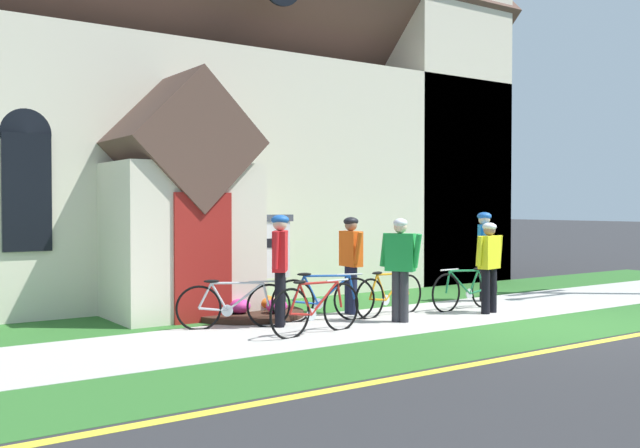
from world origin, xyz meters
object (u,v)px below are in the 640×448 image
(bicycle_yellow, at_px, (466,290))
(bicycle_green, at_px, (234,305))
(bicycle_orange, at_px, (389,295))
(bicycle_red, at_px, (324,298))
(cyclist_in_orange_jersey, at_px, (351,257))
(cyclist_in_white_jersey, at_px, (400,262))
(cyclist_in_blue_jersey, at_px, (280,261))
(church_sign, at_px, (241,250))
(bicycle_black, at_px, (316,308))
(cyclist_in_yellow_jersey, at_px, (484,249))
(roadside_conifer, at_px, (379,81))
(cyclist_in_red_jersey, at_px, (489,261))

(bicycle_yellow, relative_size, bicycle_green, 1.03)
(bicycle_orange, xyz_separation_m, bicycle_red, (-1.25, 0.17, 0.01))
(cyclist_in_orange_jersey, xyz_separation_m, cyclist_in_white_jersey, (0.13, -1.14, -0.01))
(bicycle_yellow, xyz_separation_m, cyclist_in_blue_jersey, (-3.74, 0.35, 0.67))
(church_sign, bearing_deg, cyclist_in_orange_jersey, -32.94)
(bicycle_black, distance_m, cyclist_in_yellow_jersey, 4.93)
(bicycle_red, xyz_separation_m, cyclist_in_blue_jersey, (-0.85, -0.04, 0.66))
(cyclist_in_yellow_jersey, relative_size, roadside_conifer, 0.20)
(cyclist_in_orange_jersey, xyz_separation_m, cyclist_in_yellow_jersey, (3.18, -0.15, 0.05))
(cyclist_in_blue_jersey, bearing_deg, bicycle_red, 2.51)
(cyclist_in_orange_jersey, xyz_separation_m, cyclist_in_blue_jersey, (-1.67, -0.37, 0.04))
(bicycle_black, distance_m, cyclist_in_red_jersey, 3.67)
(bicycle_orange, height_order, cyclist_in_yellow_jersey, cyclist_in_yellow_jersey)
(cyclist_in_orange_jersey, bearing_deg, bicycle_black, -141.90)
(bicycle_red, height_order, cyclist_in_blue_jersey, cyclist_in_blue_jersey)
(bicycle_red, bearing_deg, roadside_conifer, 45.52)
(church_sign, distance_m, cyclist_in_yellow_jersey, 4.91)
(bicycle_green, distance_m, cyclist_in_yellow_jersey, 5.57)
(bicycle_yellow, xyz_separation_m, bicycle_red, (-2.89, 0.39, 0.01))
(bicycle_red, bearing_deg, bicycle_orange, -7.92)
(bicycle_black, relative_size, roadside_conifer, 0.20)
(bicycle_orange, bearing_deg, roadside_conifer, 51.57)
(church_sign, relative_size, bicycle_black, 1.14)
(church_sign, relative_size, cyclist_in_white_jersey, 1.18)
(bicycle_orange, relative_size, bicycle_red, 0.99)
(bicycle_red, xyz_separation_m, cyclist_in_white_jersey, (0.95, -0.80, 0.61))
(church_sign, xyz_separation_m, bicycle_green, (-0.76, -1.14, -0.76))
(bicycle_yellow, relative_size, cyclist_in_red_jersey, 1.08)
(bicycle_red, xyz_separation_m, cyclist_in_orange_jersey, (0.81, 0.33, 0.62))
(bicycle_orange, relative_size, cyclist_in_orange_jersey, 0.99)
(cyclist_in_white_jersey, bearing_deg, cyclist_in_yellow_jersey, 17.99)
(church_sign, xyz_separation_m, cyclist_in_yellow_jersey, (4.77, -1.18, -0.08))
(cyclist_in_orange_jersey, relative_size, roadside_conifer, 0.19)
(church_sign, distance_m, bicycle_red, 1.74)
(cyclist_in_orange_jersey, height_order, cyclist_in_red_jersey, cyclist_in_orange_jersey)
(bicycle_yellow, height_order, cyclist_in_yellow_jersey, cyclist_in_yellow_jersey)
(bicycle_red, bearing_deg, cyclist_in_white_jersey, -40.20)
(roadside_conifer, bearing_deg, cyclist_in_white_jersey, -127.58)
(cyclist_in_white_jersey, bearing_deg, cyclist_in_orange_jersey, 96.75)
(bicycle_green, xyz_separation_m, cyclist_in_red_jersey, (4.39, -1.19, 0.56))
(church_sign, relative_size, cyclist_in_blue_jersey, 1.14)
(church_sign, distance_m, cyclist_in_white_jersey, 2.77)
(cyclist_in_orange_jersey, distance_m, cyclist_in_white_jersey, 1.14)
(church_sign, bearing_deg, cyclist_in_blue_jersey, -93.16)
(bicycle_yellow, bearing_deg, cyclist_in_orange_jersey, 160.83)
(cyclist_in_orange_jersey, bearing_deg, cyclist_in_blue_jersey, -167.41)
(bicycle_yellow, bearing_deg, bicycle_black, -171.90)
(bicycle_yellow, relative_size, bicycle_red, 1.02)
(church_sign, distance_m, bicycle_black, 2.39)
(bicycle_yellow, height_order, bicycle_orange, bicycle_orange)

